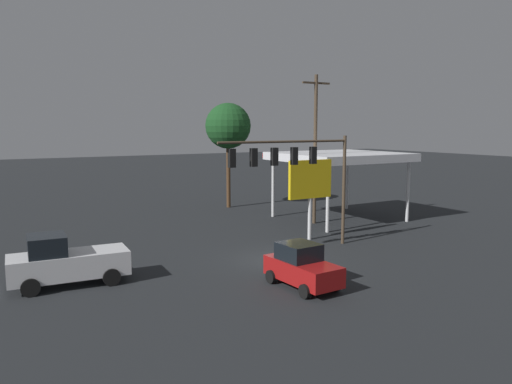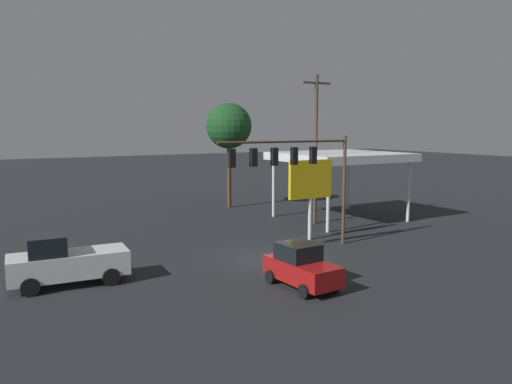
{
  "view_description": "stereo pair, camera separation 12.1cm",
  "coord_description": "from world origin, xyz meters",
  "views": [
    {
      "loc": [
        14.27,
        22.3,
        7.21
      ],
      "look_at": [
        0.0,
        -2.0,
        3.5
      ],
      "focal_mm": 35.0,
      "sensor_mm": 36.0,
      "label": 1
    },
    {
      "loc": [
        14.16,
        22.36,
        7.21
      ],
      "look_at": [
        0.0,
        -2.0,
        3.5
      ],
      "focal_mm": 35.0,
      "sensor_mm": 36.0,
      "label": 2
    }
  ],
  "objects": [
    {
      "name": "hatchback_crossing",
      "position": [
        1.42,
        4.49,
        0.95
      ],
      "size": [
        2.12,
        3.89,
        1.97
      ],
      "rotation": [
        0.0,
        0.0,
        1.62
      ],
      "color": "maroon",
      "rests_on": "ground"
    },
    {
      "name": "street_tree",
      "position": [
        -6.02,
        -17.12,
        7.21
      ],
      "size": [
        4.02,
        4.02,
        9.27
      ],
      "color": "#4C331E",
      "rests_on": "ground"
    },
    {
      "name": "traffic_signal_assembly",
      "position": [
        -2.0,
        -1.12,
        5.13
      ],
      "size": [
        8.66,
        0.43,
        6.67
      ],
      "color": "#473828",
      "rests_on": "ground"
    },
    {
      "name": "utility_pole",
      "position": [
        -8.13,
        -7.23,
        5.76
      ],
      "size": [
        2.4,
        0.26,
        10.93
      ],
      "color": "#473828",
      "rests_on": "ground"
    },
    {
      "name": "gas_station_canopy",
      "position": [
        -10.82,
        -7.69,
        4.84
      ],
      "size": [
        8.91,
        8.22,
        5.2
      ],
      "color": "silver",
      "rests_on": "ground"
    },
    {
      "name": "ground_plane",
      "position": [
        0.0,
        0.0,
        0.0
      ],
      "size": [
        200.0,
        200.0,
        0.0
      ],
      "primitive_type": "plane",
      "color": "black"
    },
    {
      "name": "pickup_parked",
      "position": [
        10.58,
        -1.13,
        1.11
      ],
      "size": [
        5.33,
        2.56,
        2.4
      ],
      "rotation": [
        0.0,
        0.0,
        -0.07
      ],
      "color": "silver",
      "rests_on": "ground"
    },
    {
      "name": "price_sign",
      "position": [
        -4.59,
        -3.04,
        3.72
      ],
      "size": [
        3.18,
        0.27,
        5.11
      ],
      "color": "silver",
      "rests_on": "ground"
    }
  ]
}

